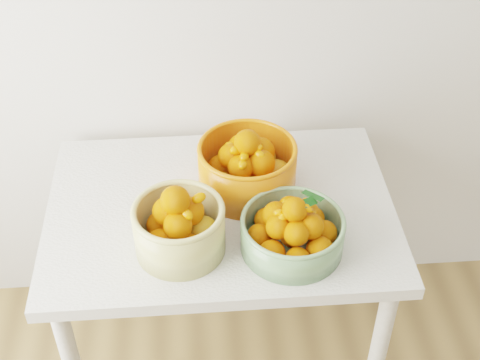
# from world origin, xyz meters

# --- Properties ---
(table) EXTENTS (1.00, 0.70, 0.75)m
(table) POSITION_xyz_m (-0.40, 1.60, 0.65)
(table) COLOR silver
(table) RESTS_ON ground
(bowl_cream) EXTENTS (0.28, 0.28, 0.21)m
(bowl_cream) POSITION_xyz_m (-0.51, 1.44, 0.83)
(bowl_cream) COLOR tan
(bowl_cream) RESTS_ON table
(bowl_green) EXTENTS (0.36, 0.36, 0.18)m
(bowl_green) POSITION_xyz_m (-0.21, 1.42, 0.81)
(bowl_green) COLOR #6F9666
(bowl_green) RESTS_ON table
(bowl_orange) EXTENTS (0.32, 0.32, 0.21)m
(bowl_orange) POSITION_xyz_m (-0.31, 1.68, 0.83)
(bowl_orange) COLOR orange
(bowl_orange) RESTS_ON table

